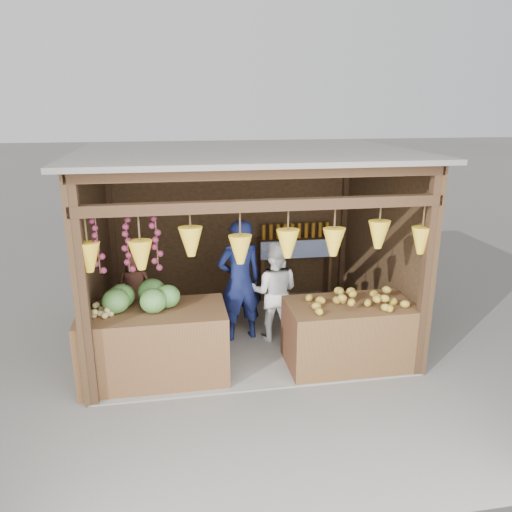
{
  "coord_description": "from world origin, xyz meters",
  "views": [
    {
      "loc": [
        -0.98,
        -6.55,
        3.23
      ],
      "look_at": [
        0.13,
        -0.1,
        1.23
      ],
      "focal_mm": 35.0,
      "sensor_mm": 36.0,
      "label": 1
    }
  ],
  "objects_px": {
    "counter_left": "(154,345)",
    "woman_standing": "(275,292)",
    "vendor_seated": "(135,286)",
    "counter_right": "(348,334)",
    "man_standing": "(240,281)"
  },
  "relations": [
    {
      "from": "woman_standing",
      "to": "vendor_seated",
      "type": "height_order",
      "value": "woman_standing"
    },
    {
      "from": "counter_left",
      "to": "man_standing",
      "type": "height_order",
      "value": "man_standing"
    },
    {
      "from": "counter_right",
      "to": "vendor_seated",
      "type": "bearing_deg",
      "value": 155.91
    },
    {
      "from": "woman_standing",
      "to": "vendor_seated",
      "type": "distance_m",
      "value": 1.95
    },
    {
      "from": "counter_right",
      "to": "man_standing",
      "type": "distance_m",
      "value": 1.65
    },
    {
      "from": "counter_right",
      "to": "man_standing",
      "type": "xyz_separation_m",
      "value": [
        -1.26,
        0.96,
        0.46
      ]
    },
    {
      "from": "man_standing",
      "to": "vendor_seated",
      "type": "relative_size",
      "value": 1.8
    },
    {
      "from": "woman_standing",
      "to": "vendor_seated",
      "type": "relative_size",
      "value": 1.47
    },
    {
      "from": "counter_right",
      "to": "vendor_seated",
      "type": "relative_size",
      "value": 1.61
    },
    {
      "from": "woman_standing",
      "to": "man_standing",
      "type": "bearing_deg",
      "value": 8.62
    },
    {
      "from": "counter_left",
      "to": "woman_standing",
      "type": "relative_size",
      "value": 1.21
    },
    {
      "from": "counter_left",
      "to": "man_standing",
      "type": "relative_size",
      "value": 0.99
    },
    {
      "from": "man_standing",
      "to": "woman_standing",
      "type": "relative_size",
      "value": 1.22
    },
    {
      "from": "counter_left",
      "to": "vendor_seated",
      "type": "distance_m",
      "value": 1.22
    },
    {
      "from": "counter_left",
      "to": "woman_standing",
      "type": "height_order",
      "value": "woman_standing"
    }
  ]
}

